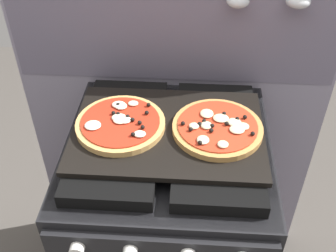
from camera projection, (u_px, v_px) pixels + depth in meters
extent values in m
cube|color=gray|center=(174.00, 99.00, 1.52)|extent=(1.10, 0.03, 1.55)
cube|color=slate|center=(175.00, 3.00, 1.27)|extent=(1.08, 0.00, 0.56)
ellipsoid|color=silver|center=(238.00, 1.00, 1.22)|extent=(0.07, 0.06, 0.04)
ellipsoid|color=silver|center=(298.00, 1.00, 1.21)|extent=(0.07, 0.06, 0.04)
cube|color=black|center=(168.00, 232.00, 1.49)|extent=(0.60, 0.60, 0.86)
cube|color=black|center=(168.00, 145.00, 1.22)|extent=(0.59, 0.59, 0.01)
cube|color=black|center=(120.00, 136.00, 1.21)|extent=(0.24, 0.51, 0.04)
cube|color=black|center=(217.00, 140.00, 1.19)|extent=(0.24, 0.51, 0.04)
cube|color=black|center=(160.00, 247.00, 1.01)|extent=(0.58, 0.02, 0.07)
cylinder|color=silver|center=(77.00, 250.00, 1.01)|extent=(0.04, 0.02, 0.04)
cube|color=black|center=(168.00, 131.00, 1.18)|extent=(0.54, 0.38, 0.02)
cylinder|color=tan|center=(121.00, 123.00, 1.18)|extent=(0.25, 0.25, 0.02)
cylinder|color=#B72D19|center=(121.00, 120.00, 1.17)|extent=(0.22, 0.22, 0.00)
ellipsoid|color=#F4EACC|center=(133.00, 103.00, 1.22)|extent=(0.03, 0.03, 0.01)
ellipsoid|color=#F4EACC|center=(140.00, 134.00, 1.12)|extent=(0.03, 0.03, 0.01)
ellipsoid|color=#F4EACC|center=(119.00, 104.00, 1.22)|extent=(0.04, 0.03, 0.01)
ellipsoid|color=#F4EACC|center=(120.00, 119.00, 1.17)|extent=(0.04, 0.04, 0.01)
ellipsoid|color=#F4EACC|center=(121.00, 106.00, 1.21)|extent=(0.04, 0.03, 0.01)
ellipsoid|color=#F4EACC|center=(119.00, 118.00, 1.17)|extent=(0.04, 0.04, 0.01)
ellipsoid|color=#F4EACC|center=(125.00, 119.00, 1.17)|extent=(0.04, 0.03, 0.01)
ellipsoid|color=#F4EACC|center=(93.00, 125.00, 1.15)|extent=(0.05, 0.04, 0.01)
sphere|color=black|center=(140.00, 123.00, 1.15)|extent=(0.01, 0.01, 0.01)
sphere|color=black|center=(114.00, 113.00, 1.18)|extent=(0.01, 0.01, 0.01)
sphere|color=black|center=(118.00, 105.00, 1.21)|extent=(0.01, 0.01, 0.01)
sphere|color=black|center=(149.00, 105.00, 1.21)|extent=(0.01, 0.01, 0.01)
sphere|color=black|center=(132.00, 120.00, 1.16)|extent=(0.01, 0.01, 0.01)
sphere|color=black|center=(118.00, 114.00, 1.18)|extent=(0.01, 0.01, 0.01)
sphere|color=black|center=(143.00, 127.00, 1.14)|extent=(0.01, 0.01, 0.01)
sphere|color=black|center=(133.00, 134.00, 1.11)|extent=(0.01, 0.01, 0.01)
sphere|color=black|center=(128.00, 117.00, 1.17)|extent=(0.01, 0.01, 0.01)
sphere|color=black|center=(147.00, 113.00, 1.19)|extent=(0.01, 0.01, 0.01)
cylinder|color=#C18947|center=(217.00, 129.00, 1.16)|extent=(0.25, 0.25, 0.02)
cylinder|color=red|center=(218.00, 126.00, 1.15)|extent=(0.22, 0.22, 0.00)
ellipsoid|color=beige|center=(206.00, 125.00, 1.15)|extent=(0.03, 0.03, 0.01)
ellipsoid|color=beige|center=(203.00, 140.00, 1.10)|extent=(0.03, 0.04, 0.01)
ellipsoid|color=beige|center=(194.00, 126.00, 1.14)|extent=(0.03, 0.03, 0.01)
ellipsoid|color=beige|center=(237.00, 130.00, 1.13)|extent=(0.04, 0.04, 0.01)
ellipsoid|color=beige|center=(223.00, 144.00, 1.09)|extent=(0.03, 0.03, 0.01)
ellipsoid|color=beige|center=(207.00, 113.00, 1.19)|extent=(0.04, 0.04, 0.01)
ellipsoid|color=beige|center=(221.00, 118.00, 1.17)|extent=(0.04, 0.04, 0.01)
ellipsoid|color=beige|center=(243.00, 126.00, 1.14)|extent=(0.03, 0.03, 0.01)
ellipsoid|color=beige|center=(234.00, 122.00, 1.16)|extent=(0.04, 0.04, 0.01)
sphere|color=black|center=(183.00, 123.00, 1.15)|extent=(0.01, 0.01, 0.01)
sphere|color=black|center=(211.00, 130.00, 1.13)|extent=(0.01, 0.01, 0.01)
sphere|color=black|center=(237.00, 119.00, 1.16)|extent=(0.01, 0.01, 0.01)
sphere|color=black|center=(253.00, 134.00, 1.12)|extent=(0.01, 0.01, 0.01)
sphere|color=black|center=(204.00, 121.00, 1.16)|extent=(0.01, 0.01, 0.01)
sphere|color=black|center=(245.00, 117.00, 1.17)|extent=(0.01, 0.01, 0.01)
sphere|color=black|center=(227.00, 124.00, 1.15)|extent=(0.01, 0.01, 0.01)
sphere|color=black|center=(224.00, 114.00, 1.18)|extent=(0.01, 0.01, 0.01)
sphere|color=black|center=(199.00, 124.00, 1.15)|extent=(0.01, 0.01, 0.01)
sphere|color=black|center=(200.00, 143.00, 1.09)|extent=(0.01, 0.01, 0.01)
sphere|color=black|center=(212.00, 126.00, 1.14)|extent=(0.01, 0.01, 0.01)
sphere|color=black|center=(191.00, 129.00, 1.13)|extent=(0.01, 0.01, 0.01)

